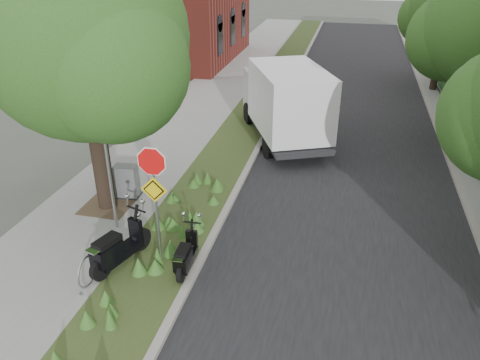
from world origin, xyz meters
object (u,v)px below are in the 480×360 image
object	(u,v)px
scooter_near	(185,259)
box_truck	(285,100)
utility_cabinet	(127,182)
sign_assembly	(154,183)
scooter_far	(115,252)

from	to	relation	value
scooter_near	box_truck	world-z (taller)	box_truck
box_truck	utility_cabinet	bearing A→B (deg)	-123.99
sign_assembly	scooter_near	world-z (taller)	sign_assembly
box_truck	utility_cabinet	distance (m)	7.20
sign_assembly	box_truck	world-z (taller)	sign_assembly
sign_assembly	scooter_far	world-z (taller)	sign_assembly
box_truck	scooter_far	bearing A→B (deg)	-106.12
sign_assembly	scooter_near	bearing A→B (deg)	-13.79
scooter_near	scooter_far	size ratio (longest dim) A/B	0.80
scooter_far	utility_cabinet	xyz separation A→B (m)	(-1.30, 3.37, 0.03)
sign_assembly	scooter_far	distance (m)	2.05
box_truck	utility_cabinet	size ratio (longest dim) A/B	5.95
scooter_far	scooter_near	bearing A→B (deg)	9.44
box_truck	utility_cabinet	world-z (taller)	box_truck
scooter_near	utility_cabinet	distance (m)	4.29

